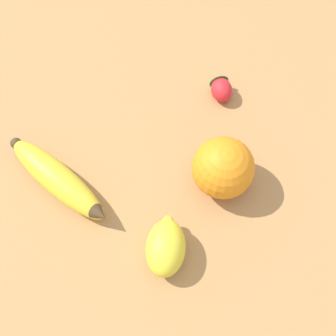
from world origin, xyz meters
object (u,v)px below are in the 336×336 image
object	(u,v)px
banana	(58,180)
orange	(223,168)
strawberry	(221,88)
lemon	(166,247)

from	to	relation	value
banana	orange	distance (m)	0.23
strawberry	lemon	size ratio (longest dim) A/B	0.61
orange	lemon	world-z (taller)	orange
banana	strawberry	xyz separation A→B (m)	(-0.23, -0.17, -0.00)
orange	lemon	size ratio (longest dim) A/B	1.04
banana	lemon	world-z (taller)	lemon
lemon	orange	bearing A→B (deg)	-123.59
banana	strawberry	distance (m)	0.28
banana	orange	bearing A→B (deg)	42.62
banana	strawberry	size ratio (longest dim) A/B	3.30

